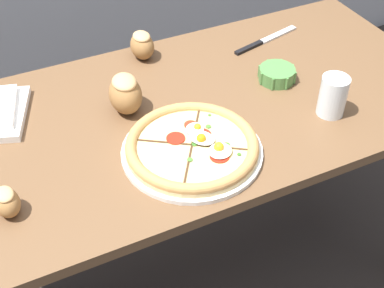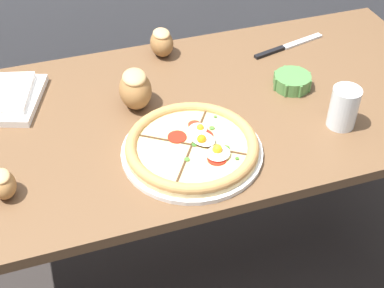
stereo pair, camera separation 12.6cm
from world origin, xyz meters
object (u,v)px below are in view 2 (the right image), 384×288
(knife_spare, at_px, (288,46))
(water_glass, at_px, (343,110))
(ramekin_bowl, at_px, (292,81))
(bread_piece_near, at_px, (135,88))
(bread_piece_mid, at_px, (3,183))
(bread_piece_far, at_px, (162,42))
(dining_table, at_px, (184,141))
(pizza, at_px, (192,147))

(knife_spare, distance_m, water_glass, 0.39)
(ramekin_bowl, distance_m, bread_piece_near, 0.44)
(knife_spare, bearing_deg, ramekin_bowl, -126.69)
(knife_spare, xyz_separation_m, water_glass, (-0.04, -0.39, 0.04))
(bread_piece_mid, xyz_separation_m, bread_piece_far, (0.49, 0.45, 0.01))
(bread_piece_mid, bearing_deg, bread_piece_far, 42.91)
(ramekin_bowl, distance_m, bread_piece_far, 0.41)
(dining_table, distance_m, bread_piece_far, 0.33)
(water_glass, bearing_deg, bread_piece_far, 126.52)
(bread_piece_near, bearing_deg, knife_spare, 15.26)
(ramekin_bowl, bearing_deg, water_glass, -76.21)
(bread_piece_near, bearing_deg, ramekin_bowl, -7.34)
(bread_piece_mid, height_order, knife_spare, bread_piece_mid)
(dining_table, bearing_deg, bread_piece_mid, -160.39)
(bread_piece_mid, relative_size, water_glass, 0.71)
(pizza, xyz_separation_m, knife_spare, (0.43, 0.37, -0.02))
(dining_table, bearing_deg, bread_piece_far, 85.45)
(bread_piece_mid, bearing_deg, water_glass, -0.88)
(bread_piece_mid, xyz_separation_m, knife_spare, (0.87, 0.37, -0.03))
(ramekin_bowl, bearing_deg, pizza, -153.39)
(dining_table, height_order, ramekin_bowl, ramekin_bowl)
(bread_piece_mid, distance_m, knife_spare, 0.95)
(bread_piece_far, bearing_deg, water_glass, -53.48)
(pizza, distance_m, water_glass, 0.40)
(dining_table, distance_m, bread_piece_near, 0.21)
(dining_table, relative_size, bread_piece_far, 16.65)
(pizza, height_order, water_glass, water_glass)
(ramekin_bowl, distance_m, water_glass, 0.20)
(pizza, bearing_deg, knife_spare, 40.64)
(dining_table, height_order, pizza, pizza)
(dining_table, relative_size, knife_spare, 6.15)
(dining_table, distance_m, ramekin_bowl, 0.35)
(knife_spare, height_order, water_glass, water_glass)
(bread_piece_near, xyz_separation_m, water_glass, (0.48, -0.24, -0.01))
(bread_piece_far, height_order, water_glass, water_glass)
(bread_piece_far, distance_m, knife_spare, 0.39)
(bread_piece_near, height_order, knife_spare, bread_piece_near)
(bread_piece_mid, bearing_deg, bread_piece_near, 33.17)
(pizza, bearing_deg, water_glass, -1.92)
(knife_spare, bearing_deg, dining_table, -166.68)
(pizza, bearing_deg, bread_piece_far, 83.60)
(pizza, bearing_deg, ramekin_bowl, 26.61)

